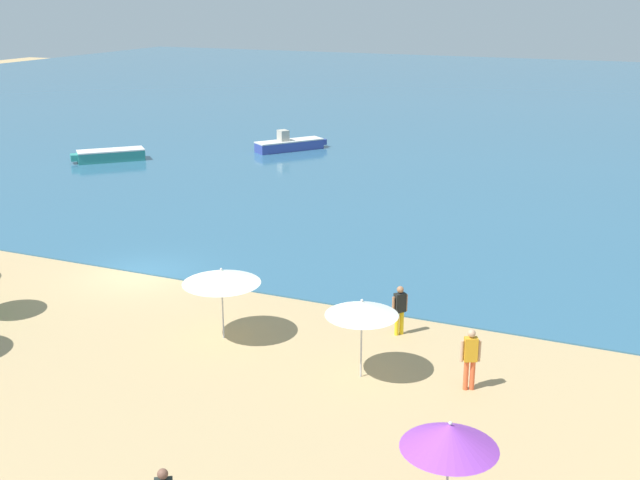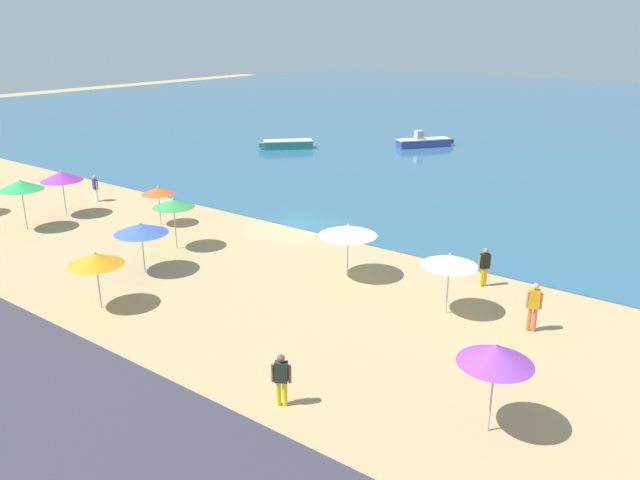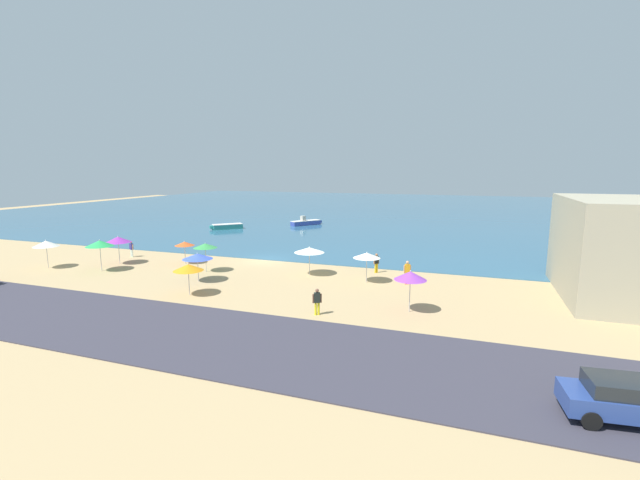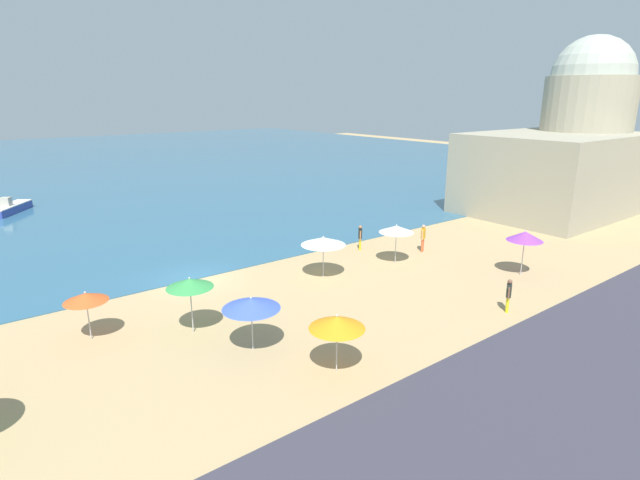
# 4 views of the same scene
# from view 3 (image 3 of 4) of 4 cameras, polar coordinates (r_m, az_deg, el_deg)

# --- Properties ---
(ground_plane) EXTENTS (160.00, 160.00, 0.00)m
(ground_plane) POSITION_cam_3_polar(r_m,az_deg,el_deg) (41.20, -7.23, -2.67)
(ground_plane) COLOR tan
(sea) EXTENTS (150.00, 110.00, 0.05)m
(sea) POSITION_cam_3_polar(r_m,az_deg,el_deg) (93.13, 8.16, 4.11)
(sea) COLOR #2F607F
(sea) RESTS_ON ground_plane
(coastal_road) EXTENTS (80.00, 8.00, 0.06)m
(coastal_road) POSITION_cam_3_polar(r_m,az_deg,el_deg) (26.97, -24.92, -10.03)
(coastal_road) COLOR #383642
(coastal_road) RESTS_ON ground_plane
(beach_umbrella_0) EXTENTS (2.25, 2.25, 2.71)m
(beach_umbrella_0) POSITION_cam_3_polar(r_m,az_deg,el_deg) (40.66, -27.33, -0.40)
(beach_umbrella_0) COLOR #B2B2B7
(beach_umbrella_0) RESTS_ON ground_plane
(beach_umbrella_1) EXTENTS (2.06, 2.06, 2.27)m
(beach_umbrella_1) POSITION_cam_3_polar(r_m,az_deg,el_deg) (30.62, -17.16, -3.52)
(beach_umbrella_1) COLOR #B2B2B7
(beach_umbrella_1) RESTS_ON ground_plane
(beach_umbrella_2) EXTENTS (2.10, 2.10, 2.50)m
(beach_umbrella_2) POSITION_cam_3_polar(r_m,az_deg,el_deg) (44.30, -32.71, -0.41)
(beach_umbrella_2) COLOR #B2B2B7
(beach_umbrella_2) RESTS_ON ground_plane
(beach_umbrella_3) EXTENTS (2.09, 2.09, 2.39)m
(beach_umbrella_3) POSITION_cam_3_polar(r_m,az_deg,el_deg) (32.74, 6.26, -2.05)
(beach_umbrella_3) COLOR #B2B2B7
(beach_umbrella_3) RESTS_ON ground_plane
(beach_umbrella_4) EXTENTS (1.96, 1.96, 2.61)m
(beach_umbrella_4) POSITION_cam_3_polar(r_m,az_deg,el_deg) (26.37, 11.97, -4.67)
(beach_umbrella_4) COLOR #B2B2B7
(beach_umbrella_4) RESTS_ON ground_plane
(beach_umbrella_5) EXTENTS (2.30, 2.30, 2.26)m
(beach_umbrella_5) POSITION_cam_3_polar(r_m,az_deg,el_deg) (34.15, -16.02, -2.11)
(beach_umbrella_5) COLOR #B2B2B7
(beach_umbrella_5) RESTS_ON ground_plane
(beach_umbrella_6) EXTENTS (1.77, 1.77, 2.13)m
(beach_umbrella_6) POSITION_cam_3_polar(r_m,az_deg,el_deg) (40.91, -17.61, -0.47)
(beach_umbrella_6) COLOR #B2B2B7
(beach_umbrella_6) RESTS_ON ground_plane
(beach_umbrella_7) EXTENTS (2.47, 2.47, 2.37)m
(beach_umbrella_7) POSITION_cam_3_polar(r_m,az_deg,el_deg) (34.88, -1.43, -1.33)
(beach_umbrella_7) COLOR #B2B2B7
(beach_umbrella_7) RESTS_ON ground_plane
(beach_umbrella_8) EXTENTS (1.98, 1.98, 2.51)m
(beach_umbrella_8) POSITION_cam_3_polar(r_m,az_deg,el_deg) (37.12, -15.06, -0.74)
(beach_umbrella_8) COLOR #B2B2B7
(beach_umbrella_8) RESTS_ON ground_plane
(beach_umbrella_9) EXTENTS (2.28, 2.28, 2.60)m
(beach_umbrella_9) POSITION_cam_3_polar(r_m,az_deg,el_deg) (43.03, -25.33, 0.06)
(beach_umbrella_9) COLOR #B2B2B7
(beach_umbrella_9) RESTS_ON ground_plane
(bather_0) EXTENTS (0.52, 0.36, 1.80)m
(bather_0) POSITION_cam_3_polar(r_m,az_deg,el_deg) (32.91, 11.55, -4.08)
(bather_0) COLOR #ED5D33
(bather_0) RESTS_ON ground_plane
(bather_1) EXTENTS (0.50, 0.38, 1.61)m
(bather_1) POSITION_cam_3_polar(r_m,az_deg,el_deg) (25.66, -0.39, -8.04)
(bather_1) COLOR yellow
(bather_1) RESTS_ON ground_plane
(bather_2) EXTENTS (0.40, 0.46, 1.66)m
(bather_2) POSITION_cam_3_polar(r_m,az_deg,el_deg) (36.08, 7.52, -2.92)
(bather_2) COLOR yellow
(bather_2) RESTS_ON ground_plane
(bather_3) EXTENTS (0.56, 0.30, 1.59)m
(bather_3) POSITION_cam_3_polar(r_m,az_deg,el_deg) (46.07, -23.84, -1.00)
(bather_3) COLOR white
(bather_3) RESTS_ON ground_plane
(parked_car_0) EXTENTS (4.53, 2.18, 1.52)m
(parked_car_0) POSITION_cam_3_polar(r_m,az_deg,el_deg) (18.80, 36.07, -16.86)
(parked_car_0) COLOR navy
(parked_car_0) RESTS_ON coastal_road
(skiff_nearshore) EXTENTS (3.87, 4.76, 1.44)m
(skiff_nearshore) POSITION_cam_3_polar(r_m,az_deg,el_deg) (65.82, -1.91, 2.37)
(skiff_nearshore) COLOR #37489D
(skiff_nearshore) RESTS_ON sea
(skiff_offshore) EXTENTS (4.04, 4.02, 0.74)m
(skiff_offshore) POSITION_cam_3_polar(r_m,az_deg,el_deg) (62.82, -12.29, 1.77)
(skiff_offshore) COLOR teal
(skiff_offshore) RESTS_ON sea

